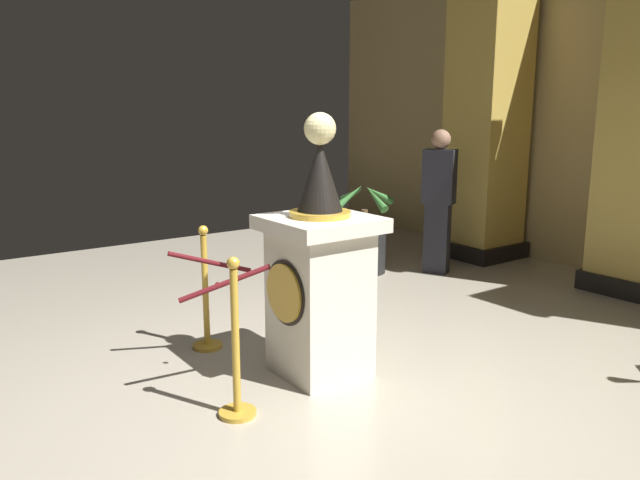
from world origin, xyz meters
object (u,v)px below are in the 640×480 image
(bystander_guest, at_px, (439,198))
(pedestal_clock, at_px, (319,276))
(stanchion_far, at_px, (236,362))
(potted_palm_left, at_px, (364,246))
(stanchion_near, at_px, (206,306))

(bystander_guest, bearing_deg, pedestal_clock, -61.59)
(pedestal_clock, relative_size, stanchion_far, 1.82)
(stanchion_far, bearing_deg, bystander_guest, 115.82)
(potted_palm_left, xyz_separation_m, bystander_guest, (0.53, 0.68, 0.58))
(stanchion_near, distance_m, stanchion_far, 1.21)
(stanchion_near, xyz_separation_m, stanchion_far, (1.16, -0.35, 0.01))
(stanchion_near, bearing_deg, pedestal_clock, 26.30)
(potted_palm_left, bearing_deg, bystander_guest, 52.19)
(potted_palm_left, height_order, bystander_guest, bystander_guest)
(stanchion_far, height_order, potted_palm_left, potted_palm_left)
(stanchion_far, xyz_separation_m, potted_palm_left, (-2.27, 2.93, -0.05))
(potted_palm_left, bearing_deg, pedestal_clock, -46.11)
(pedestal_clock, relative_size, potted_palm_left, 1.75)
(pedestal_clock, relative_size, stanchion_near, 1.86)
(pedestal_clock, distance_m, stanchion_near, 1.10)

